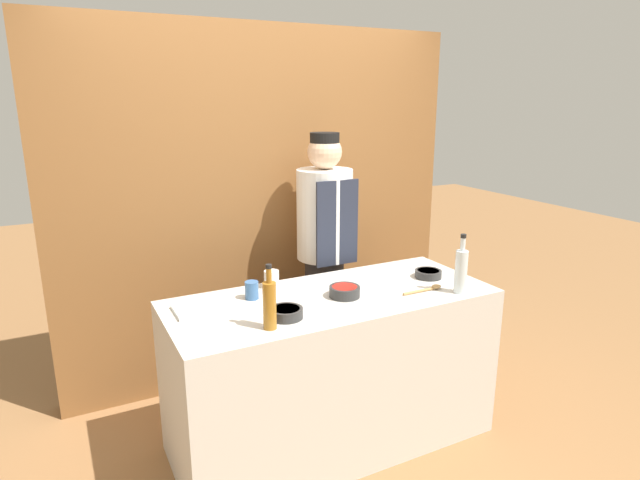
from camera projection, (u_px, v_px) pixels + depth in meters
name	position (u px, v px, depth m)	size (l,w,h in m)	color
ground_plane	(332.00, 438.00, 3.14)	(14.00, 14.00, 0.00)	olive
cabinet_wall	(262.00, 207.00, 3.70)	(2.81, 0.18, 2.40)	brown
counter	(332.00, 370.00, 3.02)	(1.79, 0.74, 0.89)	beige
sauce_bowl_purple	(428.00, 273.00, 3.20)	(0.16, 0.16, 0.04)	#2D2D2D
sauce_bowl_brown	(286.00, 312.00, 2.61)	(0.17, 0.17, 0.05)	#2D2D2D
sauce_bowl_red	(345.00, 291.00, 2.89)	(0.17, 0.17, 0.06)	#2D2D2D
cutting_board	(207.00, 307.00, 2.72)	(0.32, 0.20, 0.02)	white
bottle_clear	(461.00, 270.00, 2.92)	(0.07, 0.07, 0.33)	silver
bottle_amber	(270.00, 304.00, 2.47)	(0.06, 0.06, 0.31)	#9E661E
cup_cream	(272.00, 279.00, 3.02)	(0.08, 0.08, 0.10)	silver
cup_blue	(252.00, 290.00, 2.85)	(0.07, 0.07, 0.10)	#386093
wooden_spoon	(428.00, 289.00, 2.98)	(0.25, 0.04, 0.03)	#B2844C
chef_center	(325.00, 252.00, 3.58)	(0.37, 0.37, 1.72)	#28282D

